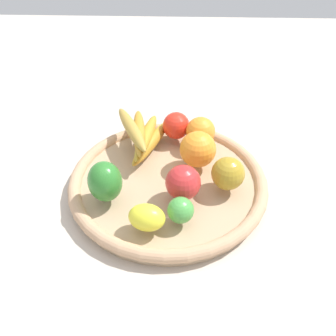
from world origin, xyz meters
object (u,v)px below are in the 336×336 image
(banana_bunch, at_px, (142,135))
(apple_1, at_px, (183,182))
(lime_0, at_px, (181,210))
(apple_0, at_px, (176,126))
(orange_1, at_px, (200,132))
(lemon_0, at_px, (147,217))
(apple_2, at_px, (228,173))
(orange_0, at_px, (198,149))
(bell_pepper, at_px, (105,181))

(banana_bunch, height_order, apple_1, apple_1)
(lime_0, distance_m, apple_0, 0.27)
(banana_bunch, distance_m, apple_1, 0.19)
(orange_1, height_order, lemon_0, orange_1)
(apple_0, bearing_deg, apple_2, -148.19)
(banana_bunch, relative_size, lemon_0, 2.80)
(orange_0, height_order, apple_0, orange_0)
(orange_1, bearing_deg, apple_2, -161.19)
(lemon_0, xyz_separation_m, apple_0, (0.29, -0.05, 0.01))
(apple_0, bearing_deg, orange_1, -114.14)
(lime_0, height_order, apple_2, apple_2)
(banana_bunch, distance_m, lemon_0, 0.25)
(orange_0, xyz_separation_m, lime_0, (-0.17, 0.04, -0.01))
(apple_0, bearing_deg, apple_1, -175.20)
(lemon_0, relative_size, apple_2, 1.00)
(orange_1, distance_m, lime_0, 0.25)
(lemon_0, relative_size, apple_0, 1.04)
(banana_bunch, distance_m, orange_0, 0.14)
(apple_2, bearing_deg, lime_0, 135.44)
(lemon_0, relative_size, lime_0, 1.36)
(banana_bunch, xyz_separation_m, lemon_0, (-0.25, -0.03, -0.01))
(lemon_0, distance_m, apple_2, 0.19)
(apple_1, bearing_deg, lime_0, 176.46)
(apple_2, height_order, apple_0, apple_2)
(lemon_0, bearing_deg, apple_1, -37.39)
(banana_bunch, xyz_separation_m, bell_pepper, (-0.17, 0.06, 0.01))
(banana_bunch, xyz_separation_m, orange_0, (-0.06, -0.13, 0.01))
(bell_pepper, bearing_deg, banana_bunch, -43.11)
(apple_1, xyz_separation_m, lemon_0, (-0.08, 0.06, -0.01))
(apple_2, bearing_deg, apple_0, 31.81)
(apple_0, bearing_deg, banana_bunch, 119.28)
(bell_pepper, distance_m, orange_0, 0.21)
(apple_1, relative_size, apple_2, 1.03)
(banana_bunch, height_order, apple_2, apple_2)
(orange_1, bearing_deg, orange_0, 173.64)
(bell_pepper, xyz_separation_m, apple_1, (0.01, -0.15, -0.01))
(banana_bunch, relative_size, bell_pepper, 2.27)
(orange_1, distance_m, apple_1, 0.18)
(banana_bunch, relative_size, orange_1, 2.76)
(apple_1, bearing_deg, apple_0, 4.80)
(orange_1, height_order, apple_1, apple_1)
(apple_1, xyz_separation_m, apple_0, (0.20, 0.02, -0.00))
(banana_bunch, height_order, lime_0, banana_bunch)
(orange_1, xyz_separation_m, apple_0, (0.03, 0.06, -0.00))
(bell_pepper, height_order, apple_1, bell_pepper)
(orange_1, xyz_separation_m, lemon_0, (-0.26, 0.10, -0.01))
(lime_0, xyz_separation_m, apple_0, (0.27, 0.01, 0.01))
(banana_bunch, distance_m, apple_0, 0.09)
(banana_bunch, relative_size, apple_0, 2.92)
(banana_bunch, bearing_deg, lime_0, -157.98)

